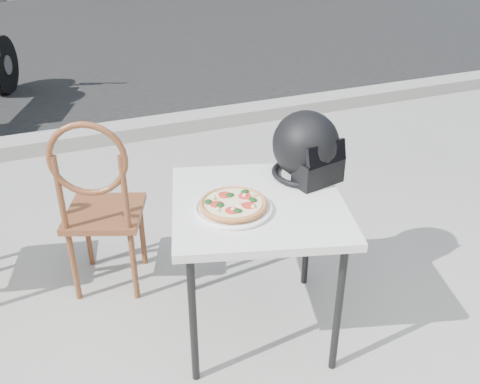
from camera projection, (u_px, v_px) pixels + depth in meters
name	position (u px, v px, depth m)	size (l,w,h in m)	color
street_asphalt	(47.00, 41.00, 7.71)	(30.00, 8.00, 0.00)	black
curb	(89.00, 137.00, 4.44)	(30.00, 0.25, 0.12)	#9B9991
cafe_table_main	(258.00, 214.00, 2.27)	(0.89, 0.89, 0.68)	silver
plate	(233.00, 208.00, 2.17)	(0.41, 0.41, 0.02)	white
pizza	(233.00, 204.00, 2.16)	(0.34, 0.34, 0.03)	#C47F47
helmet	(307.00, 149.00, 2.38)	(0.35, 0.36, 0.31)	black
cafe_chair_main	(99.00, 199.00, 2.55)	(0.48, 0.48, 0.97)	brown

